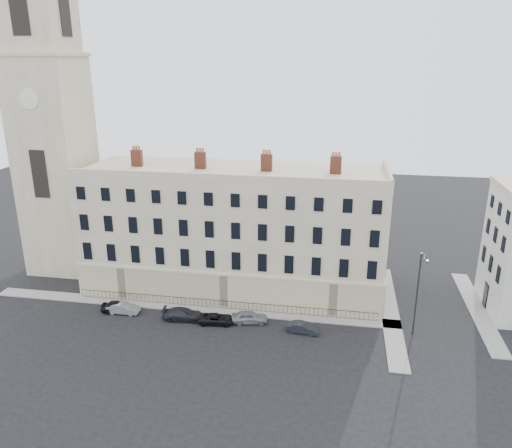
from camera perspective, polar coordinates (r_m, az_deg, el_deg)
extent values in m
plane|color=black|center=(53.18, 1.30, -12.91)|extent=(160.00, 160.00, 0.00)
cube|color=#BBAC8B|center=(61.64, -2.52, -0.61)|extent=(36.00, 12.00, 15.00)
cube|color=beige|center=(58.31, -3.71, -7.68)|extent=(36.10, 0.18, 4.00)
cube|color=beige|center=(62.68, 14.04, -6.27)|extent=(0.18, 12.10, 4.00)
cube|color=#BBAC8B|center=(53.94, -3.95, 5.29)|extent=(36.00, 0.35, 0.80)
cube|color=#BBAC8B|center=(58.42, 14.84, 5.75)|extent=(0.35, 12.00, 0.80)
cube|color=brown|center=(63.00, -13.45, 7.33)|extent=(1.30, 0.70, 2.00)
cube|color=brown|center=(60.34, -6.38, 7.24)|extent=(1.30, 0.70, 2.00)
cube|color=brown|center=(58.66, 1.21, 7.03)|extent=(1.30, 0.70, 2.00)
cube|color=brown|center=(58.05, 9.10, 6.67)|extent=(1.30, 0.70, 2.00)
cube|color=#BBAC8B|center=(70.59, -21.76, 6.04)|extent=(8.00, 8.00, 28.00)
cube|color=#BBAC8B|center=(69.40, -23.77, 21.49)|extent=(7.04, 7.04, 10.00)
cube|color=black|center=(66.45, -25.59, 21.89)|extent=(2.20, 0.14, 7.00)
cylinder|color=white|center=(65.98, -24.53, 12.85)|extent=(2.40, 0.14, 2.40)
cube|color=gray|center=(59.39, -7.68, -9.40)|extent=(48.00, 2.00, 0.12)
cube|color=gray|center=(60.05, 15.02, -9.59)|extent=(2.00, 24.00, 0.12)
cube|color=gray|center=(63.65, 23.96, -8.96)|extent=(2.00, 20.00, 0.12)
cube|color=black|center=(58.30, -3.81, -8.76)|extent=(35.00, 0.04, 0.04)
cube|color=black|center=(58.72, -3.79, -9.54)|extent=(35.00, 0.04, 0.04)
imported|color=black|center=(59.79, -15.42, -9.09)|extent=(4.09, 2.00, 1.34)
imported|color=gray|center=(59.43, -14.93, -9.29)|extent=(3.75, 1.38, 1.23)
imported|color=#1F222A|center=(56.76, -8.32, -10.16)|extent=(4.71, 2.25, 1.32)
imported|color=black|center=(55.68, -4.54, -10.75)|extent=(4.10, 2.23, 1.09)
imported|color=gray|center=(55.59, -0.75, -10.58)|extent=(4.19, 2.24, 1.36)
imported|color=#20232B|center=(54.06, 5.34, -11.72)|extent=(3.54, 1.52, 1.14)
cylinder|color=#2C2D31|center=(54.31, 17.91, -7.67)|extent=(0.18, 0.18, 9.16)
cylinder|color=#2C2D31|center=(51.85, 18.69, -3.62)|extent=(0.46, 1.71, 0.11)
cube|color=#2C2D31|center=(51.18, 18.98, -4.02)|extent=(0.32, 0.60, 0.14)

